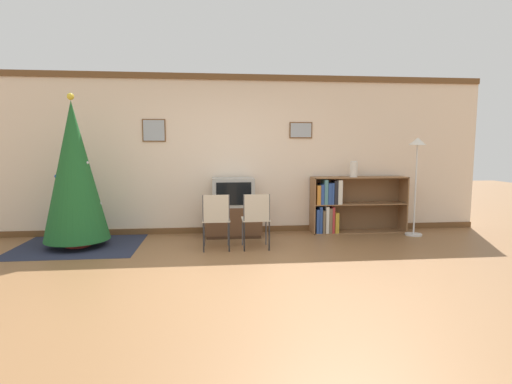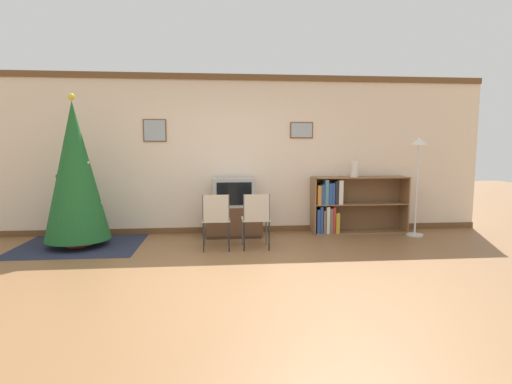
% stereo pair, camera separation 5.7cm
% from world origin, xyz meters
% --- Properties ---
extents(ground_plane, '(24.00, 24.00, 0.00)m').
position_xyz_m(ground_plane, '(0.00, 0.00, 0.00)').
color(ground_plane, brown).
extents(wall_back, '(8.98, 0.11, 2.70)m').
position_xyz_m(wall_back, '(-0.00, 2.55, 1.35)').
color(wall_back, beige).
rests_on(wall_back, ground_plane).
extents(area_rug, '(1.81, 1.46, 0.01)m').
position_xyz_m(area_rug, '(-2.29, 1.75, 0.00)').
color(area_rug, '#23283D').
rests_on(area_rug, ground_plane).
extents(christmas_tree, '(0.94, 0.94, 2.25)m').
position_xyz_m(christmas_tree, '(-2.29, 1.75, 1.13)').
color(christmas_tree, maroon).
rests_on(christmas_tree, area_rug).
extents(tv_console, '(0.93, 0.52, 0.51)m').
position_xyz_m(tv_console, '(0.06, 2.22, 0.26)').
color(tv_console, '#412A1A').
rests_on(tv_console, ground_plane).
extents(television, '(0.68, 0.51, 0.47)m').
position_xyz_m(television, '(0.06, 2.22, 0.74)').
color(television, '#9E9E99').
rests_on(television, tv_console).
extents(folding_chair_left, '(0.40, 0.40, 0.82)m').
position_xyz_m(folding_chair_left, '(-0.23, 1.31, 0.47)').
color(folding_chair_left, '#BCB29E').
rests_on(folding_chair_left, ground_plane).
extents(folding_chair_right, '(0.40, 0.40, 0.82)m').
position_xyz_m(folding_chair_right, '(0.35, 1.31, 0.47)').
color(folding_chair_right, '#BCB29E').
rests_on(folding_chair_right, ground_plane).
extents(bookshelf, '(1.65, 0.36, 0.97)m').
position_xyz_m(bookshelf, '(1.95, 2.31, 0.48)').
color(bookshelf, olive).
rests_on(bookshelf, ground_plane).
extents(vase, '(0.13, 0.13, 0.27)m').
position_xyz_m(vase, '(2.13, 2.26, 1.11)').
color(vase, silver).
rests_on(vase, bookshelf).
extents(standing_lamp, '(0.28, 0.28, 1.64)m').
position_xyz_m(standing_lamp, '(3.10, 1.96, 1.26)').
color(standing_lamp, silver).
rests_on(standing_lamp, ground_plane).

